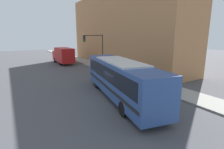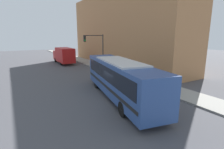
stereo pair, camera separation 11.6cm
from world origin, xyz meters
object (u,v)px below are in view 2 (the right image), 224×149
(pedestrian_near_corner, at_px, (137,70))
(pedestrian_mid_block, at_px, (127,68))
(city_bus, at_px, (120,77))
(parking_meter, at_px, (122,69))
(fire_hydrant, at_px, (135,77))
(delivery_truck, at_px, (64,55))
(traffic_light_pole, at_px, (96,46))

(pedestrian_near_corner, relative_size, pedestrian_mid_block, 0.93)
(city_bus, height_order, parking_meter, city_bus)
(fire_hydrant, bearing_deg, pedestrian_near_corner, 44.61)
(pedestrian_near_corner, bearing_deg, delivery_truck, 106.28)
(fire_hydrant, distance_m, traffic_light_pole, 9.20)
(parking_meter, xyz_separation_m, pedestrian_mid_block, (0.65, -0.27, 0.11))
(traffic_light_pole, bearing_deg, fire_hydrant, -83.56)
(delivery_truck, height_order, fire_hydrant, delivery_truck)
(delivery_truck, relative_size, fire_hydrant, 10.62)
(pedestrian_mid_block, bearing_deg, city_bus, -129.59)
(traffic_light_pole, height_order, pedestrian_near_corner, traffic_light_pole)
(delivery_truck, bearing_deg, city_bus, -93.10)
(fire_hydrant, height_order, pedestrian_near_corner, pedestrian_near_corner)
(delivery_truck, height_order, pedestrian_near_corner, delivery_truck)
(city_bus, height_order, fire_hydrant, city_bus)
(delivery_truck, distance_m, pedestrian_mid_block, 15.80)
(fire_hydrant, xyz_separation_m, pedestrian_near_corner, (1.30, 1.28, 0.53))
(delivery_truck, xyz_separation_m, parking_meter, (3.54, -14.96, -0.67))
(delivery_truck, bearing_deg, pedestrian_near_corner, -73.72)
(city_bus, xyz_separation_m, pedestrian_mid_block, (5.37, 6.49, -0.84))
(traffic_light_pole, height_order, pedestrian_mid_block, traffic_light_pole)
(city_bus, relative_size, parking_meter, 9.73)
(city_bus, bearing_deg, pedestrian_near_corner, 51.30)
(delivery_truck, relative_size, pedestrian_mid_block, 4.09)
(traffic_light_pole, bearing_deg, parking_meter, -80.27)
(delivery_truck, height_order, pedestrian_mid_block, delivery_truck)
(city_bus, distance_m, pedestrian_mid_block, 8.47)
(delivery_truck, distance_m, fire_hydrant, 18.25)
(fire_hydrant, xyz_separation_m, traffic_light_pole, (-0.96, 8.52, 3.33))
(city_bus, xyz_separation_m, traffic_light_pole, (3.76, 12.37, 1.88))
(pedestrian_near_corner, bearing_deg, fire_hydrant, -135.39)
(city_bus, height_order, pedestrian_near_corner, city_bus)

